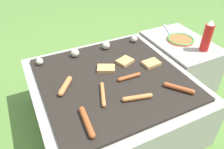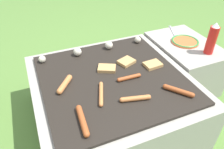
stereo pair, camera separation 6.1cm
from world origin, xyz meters
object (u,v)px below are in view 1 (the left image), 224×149
Objects in this scene: sausage_front_center at (65,86)px; fork_utensil at (167,29)px; plate_colorful at (180,39)px; condiment_bottle at (208,37)px.

fork_utensil is (0.98, 0.36, -0.01)m from sausage_front_center.
plate_colorful is (0.95, 0.16, -0.01)m from sausage_front_center.
sausage_front_center is 1.04m from fork_utensil.
fork_utensil is (0.02, 0.20, -0.01)m from plate_colorful.
plate_colorful is 0.20m from fork_utensil.
plate_colorful is at bearing -96.64° from fork_utensil.
plate_colorful is 0.90× the size of condiment_bottle.
sausage_front_center reaches higher than plate_colorful.
sausage_front_center is at bearing -159.83° from fork_utensil.
sausage_front_center is 0.66× the size of plate_colorful.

